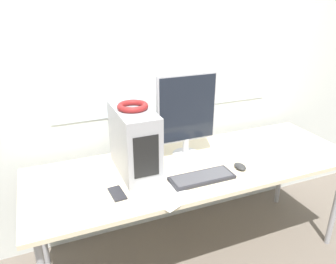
% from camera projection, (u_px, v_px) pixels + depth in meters
% --- Properties ---
extents(wall_back, '(8.00, 0.07, 2.70)m').
position_uv_depth(wall_back, '(168.00, 62.00, 2.40)').
color(wall_back, silver).
rests_on(wall_back, ground_plane).
extents(desk, '(2.22, 0.76, 0.76)m').
position_uv_depth(desk, '(197.00, 170.00, 2.21)').
color(desk, beige).
rests_on(desk, ground_plane).
extents(pc_tower, '(0.21, 0.46, 0.42)m').
position_uv_depth(pc_tower, '(134.00, 141.00, 2.03)').
color(pc_tower, '#9E9EA3').
rests_on(pc_tower, desk).
extents(headphones, '(0.19, 0.19, 0.04)m').
position_uv_depth(headphones, '(133.00, 106.00, 1.94)').
color(headphones, maroon).
rests_on(headphones, pc_tower).
extents(monitor_main, '(0.42, 0.18, 0.58)m').
position_uv_depth(monitor_main, '(187.00, 113.00, 2.19)').
color(monitor_main, '#B7B7BC').
rests_on(monitor_main, desk).
extents(keyboard, '(0.40, 0.15, 0.02)m').
position_uv_depth(keyboard, '(202.00, 178.00, 2.01)').
color(keyboard, '#28282D').
rests_on(keyboard, desk).
extents(mouse, '(0.06, 0.10, 0.03)m').
position_uv_depth(mouse, '(240.00, 166.00, 2.13)').
color(mouse, '#2D2D2D').
rests_on(mouse, desk).
extents(cell_phone, '(0.08, 0.15, 0.01)m').
position_uv_depth(cell_phone, '(117.00, 193.00, 1.86)').
color(cell_phone, '#232328').
rests_on(cell_phone, desk).
extents(paper_sheet_left, '(0.31, 0.36, 0.00)m').
position_uv_depth(paper_sheet_left, '(164.00, 194.00, 1.86)').
color(paper_sheet_left, white).
rests_on(paper_sheet_left, desk).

